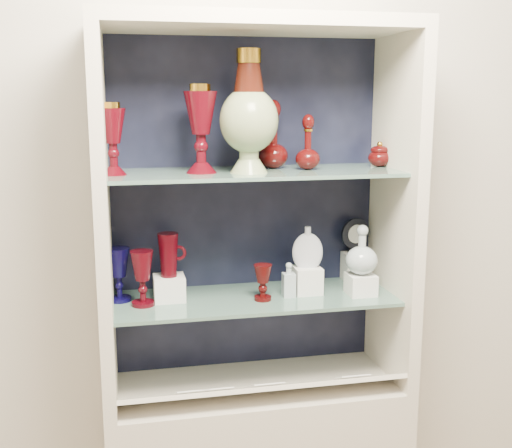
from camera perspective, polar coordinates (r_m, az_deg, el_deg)
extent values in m
cube|color=beige|center=(2.26, -1.15, 3.55)|extent=(3.50, 0.02, 2.80)
cube|color=black|center=(2.25, -1.00, 1.55)|extent=(0.98, 0.02, 1.15)
cube|color=beige|center=(2.02, -13.44, 0.15)|extent=(0.04, 0.40, 1.15)
cube|color=beige|center=(2.21, 12.27, 1.14)|extent=(0.04, 0.40, 1.15)
cube|color=beige|center=(2.04, 0.00, 17.35)|extent=(1.00, 0.40, 0.04)
cube|color=slate|center=(2.15, -0.11, -6.60)|extent=(0.92, 0.34, 0.01)
cube|color=slate|center=(2.06, -0.12, 4.58)|extent=(0.92, 0.34, 0.01)
cube|color=beige|center=(2.13, 0.63, -14.43)|extent=(0.92, 0.17, 0.09)
cube|color=white|center=(2.21, 8.61, -13.21)|extent=(0.10, 0.06, 0.03)
cube|color=white|center=(2.09, -5.70, -14.55)|extent=(0.10, 0.06, 0.03)
cube|color=white|center=(2.13, 1.05, -14.03)|extent=(0.10, 0.06, 0.03)
cube|color=white|center=(2.10, -3.48, -14.40)|extent=(0.10, 0.06, 0.03)
cube|color=silver|center=(2.12, -7.72, -5.66)|extent=(0.10, 0.10, 0.08)
cube|color=silver|center=(2.18, 4.56, -4.98)|extent=(0.09, 0.09, 0.09)
cube|color=silver|center=(2.19, 9.30, -5.31)|extent=(0.09, 0.09, 0.07)
cube|color=silver|center=(2.35, 8.73, -3.75)|extent=(0.08, 0.08, 0.10)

